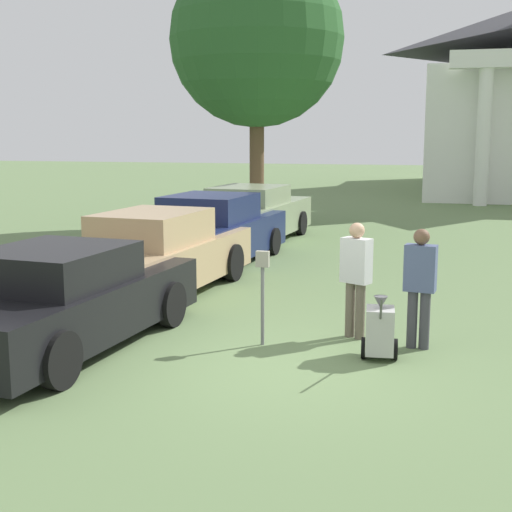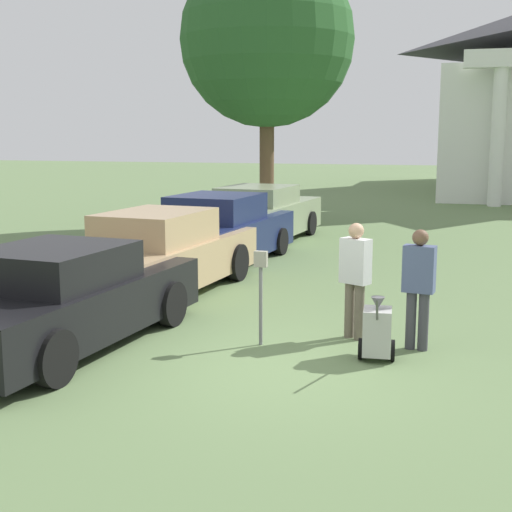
{
  "view_description": "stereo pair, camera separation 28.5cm",
  "coord_description": "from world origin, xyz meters",
  "px_view_note": "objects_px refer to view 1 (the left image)",
  "views": [
    {
      "loc": [
        1.94,
        -8.54,
        2.92
      ],
      "look_at": [
        -0.68,
        1.7,
        1.1
      ],
      "focal_mm": 50.0,
      "sensor_mm": 36.0,
      "label": 1
    },
    {
      "loc": [
        2.21,
        -8.47,
        2.92
      ],
      "look_at": [
        -0.68,
        1.7,
        1.1
      ],
      "focal_mm": 50.0,
      "sensor_mm": 36.0,
      "label": 2
    }
  ],
  "objects_px": {
    "parked_car_navy": "(213,232)",
    "parked_car_sage": "(251,215)",
    "parked_car_black": "(63,300)",
    "parked_car_tan": "(157,256)",
    "equipment_cart": "(380,330)",
    "person_supervisor": "(420,281)",
    "person_worker": "(356,273)",
    "parking_meter": "(263,280)"
  },
  "relations": [
    {
      "from": "parking_meter",
      "to": "person_worker",
      "type": "relative_size",
      "value": 0.79
    },
    {
      "from": "parked_car_tan",
      "to": "person_worker",
      "type": "xyz_separation_m",
      "value": [
        3.84,
        -1.94,
        0.24
      ]
    },
    {
      "from": "parked_car_sage",
      "to": "parking_meter",
      "type": "distance_m",
      "value": 9.74
    },
    {
      "from": "parked_car_black",
      "to": "parked_car_sage",
      "type": "distance_m",
      "value": 10.17
    },
    {
      "from": "parked_car_navy",
      "to": "person_worker",
      "type": "distance_m",
      "value": 6.52
    },
    {
      "from": "parked_car_tan",
      "to": "person_worker",
      "type": "bearing_deg",
      "value": -21.31
    },
    {
      "from": "parked_car_navy",
      "to": "person_supervisor",
      "type": "xyz_separation_m",
      "value": [
        4.74,
        -5.57,
        0.22
      ]
    },
    {
      "from": "parked_car_black",
      "to": "parked_car_navy",
      "type": "xyz_separation_m",
      "value": [
        -0.0,
        6.73,
        0.05
      ]
    },
    {
      "from": "parked_car_tan",
      "to": "person_worker",
      "type": "relative_size",
      "value": 3.11
    },
    {
      "from": "parked_car_navy",
      "to": "parked_car_sage",
      "type": "height_order",
      "value": "parked_car_navy"
    },
    {
      "from": "person_worker",
      "to": "parking_meter",
      "type": "bearing_deg",
      "value": 55.62
    },
    {
      "from": "parked_car_tan",
      "to": "parked_car_navy",
      "type": "bearing_deg",
      "value": 95.45
    },
    {
      "from": "parked_car_black",
      "to": "parked_car_tan",
      "type": "height_order",
      "value": "parked_car_tan"
    },
    {
      "from": "parking_meter",
      "to": "parked_car_navy",
      "type": "bearing_deg",
      "value": 113.86
    },
    {
      "from": "parked_car_tan",
      "to": "parking_meter",
      "type": "height_order",
      "value": "parked_car_tan"
    },
    {
      "from": "person_worker",
      "to": "equipment_cart",
      "type": "height_order",
      "value": "person_worker"
    },
    {
      "from": "parked_car_navy",
      "to": "equipment_cart",
      "type": "relative_size",
      "value": 4.98
    },
    {
      "from": "parked_car_tan",
      "to": "parked_car_sage",
      "type": "relative_size",
      "value": 0.97
    },
    {
      "from": "parking_meter",
      "to": "person_supervisor",
      "type": "bearing_deg",
      "value": 10.05
    },
    {
      "from": "parked_car_tan",
      "to": "parked_car_sage",
      "type": "distance_m",
      "value": 6.77
    },
    {
      "from": "equipment_cart",
      "to": "person_worker",
      "type": "bearing_deg",
      "value": 110.06
    },
    {
      "from": "parked_car_black",
      "to": "parking_meter",
      "type": "distance_m",
      "value": 2.76
    },
    {
      "from": "parked_car_black",
      "to": "person_worker",
      "type": "xyz_separation_m",
      "value": [
        3.84,
        1.47,
        0.29
      ]
    },
    {
      "from": "parked_car_tan",
      "to": "equipment_cart",
      "type": "distance_m",
      "value": 5.14
    },
    {
      "from": "parked_car_sage",
      "to": "person_supervisor",
      "type": "distance_m",
      "value": 10.18
    },
    {
      "from": "parked_car_sage",
      "to": "person_supervisor",
      "type": "xyz_separation_m",
      "value": [
        4.74,
        -9.0,
        0.23
      ]
    },
    {
      "from": "parked_car_tan",
      "to": "person_supervisor",
      "type": "distance_m",
      "value": 5.24
    },
    {
      "from": "parked_car_navy",
      "to": "parked_car_sage",
      "type": "relative_size",
      "value": 0.92
    },
    {
      "from": "parked_car_navy",
      "to": "person_supervisor",
      "type": "relative_size",
      "value": 3.0
    },
    {
      "from": "parked_car_navy",
      "to": "equipment_cart",
      "type": "xyz_separation_m",
      "value": [
        4.26,
        -6.18,
        -0.33
      ]
    },
    {
      "from": "parked_car_sage",
      "to": "person_worker",
      "type": "relative_size",
      "value": 3.21
    },
    {
      "from": "equipment_cart",
      "to": "person_supervisor",
      "type": "bearing_deg",
      "value": 47.43
    },
    {
      "from": "parked_car_black",
      "to": "parked_car_sage",
      "type": "relative_size",
      "value": 0.89
    },
    {
      "from": "parked_car_sage",
      "to": "person_worker",
      "type": "bearing_deg",
      "value": -60.76
    },
    {
      "from": "parked_car_sage",
      "to": "person_supervisor",
      "type": "height_order",
      "value": "person_supervisor"
    },
    {
      "from": "parked_car_sage",
      "to": "equipment_cart",
      "type": "xyz_separation_m",
      "value": [
        4.26,
        -9.62,
        -0.33
      ]
    },
    {
      "from": "person_supervisor",
      "to": "equipment_cart",
      "type": "xyz_separation_m",
      "value": [
        -0.47,
        -0.61,
        -0.55
      ]
    },
    {
      "from": "parked_car_tan",
      "to": "parked_car_navy",
      "type": "xyz_separation_m",
      "value": [
        0.0,
        3.33,
        0.0
      ]
    },
    {
      "from": "parked_car_black",
      "to": "parking_meter",
      "type": "xyz_separation_m",
      "value": [
        2.63,
        0.79,
        0.26
      ]
    },
    {
      "from": "parked_car_black",
      "to": "parked_car_sage",
      "type": "height_order",
      "value": "parked_car_sage"
    },
    {
      "from": "parked_car_sage",
      "to": "parking_meter",
      "type": "relative_size",
      "value": 4.05
    },
    {
      "from": "parking_meter",
      "to": "person_supervisor",
      "type": "distance_m",
      "value": 2.14
    }
  ]
}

